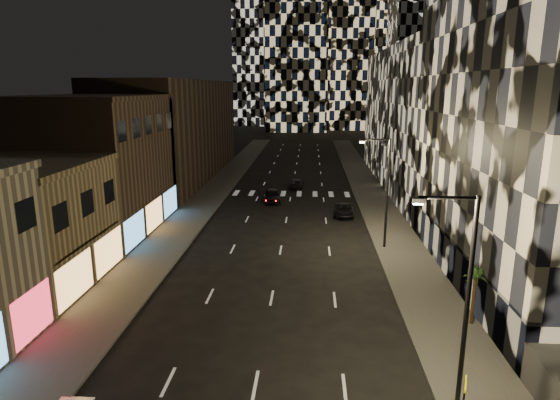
# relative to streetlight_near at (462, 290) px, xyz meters

# --- Properties ---
(sidewalk_left) EXTENTS (4.00, 120.00, 0.15)m
(sidewalk_left) POSITION_rel_streetlight_near_xyz_m (-18.35, 40.00, -5.28)
(sidewalk_left) COLOR #47443F
(sidewalk_left) RESTS_ON ground
(sidewalk_right) EXTENTS (4.00, 120.00, 0.15)m
(sidewalk_right) POSITION_rel_streetlight_near_xyz_m (1.65, 40.00, -5.28)
(sidewalk_right) COLOR #47443F
(sidewalk_right) RESTS_ON ground
(curb_left) EXTENTS (0.20, 120.00, 0.15)m
(curb_left) POSITION_rel_streetlight_near_xyz_m (-16.25, 40.00, -5.28)
(curb_left) COLOR #4C4C47
(curb_left) RESTS_ON ground
(curb_right) EXTENTS (0.20, 120.00, 0.15)m
(curb_right) POSITION_rel_streetlight_near_xyz_m (-0.45, 40.00, -5.28)
(curb_right) COLOR #4C4C47
(curb_right) RESTS_ON ground
(retail_tan) EXTENTS (10.00, 10.00, 8.00)m
(retail_tan) POSITION_rel_streetlight_near_xyz_m (-25.35, 11.00, -1.35)
(retail_tan) COLOR #8B7753
(retail_tan) RESTS_ON ground
(retail_brown) EXTENTS (10.00, 15.00, 12.00)m
(retail_brown) POSITION_rel_streetlight_near_xyz_m (-25.35, 23.50, 0.65)
(retail_brown) COLOR #453327
(retail_brown) RESTS_ON ground
(retail_filler_left) EXTENTS (10.00, 40.00, 14.00)m
(retail_filler_left) POSITION_rel_streetlight_near_xyz_m (-25.35, 50.00, 1.65)
(retail_filler_left) COLOR #453327
(retail_filler_left) RESTS_ON ground
(midrise_base) EXTENTS (0.60, 25.00, 3.00)m
(midrise_base) POSITION_rel_streetlight_near_xyz_m (3.95, 14.50, -3.85)
(midrise_base) COLOR #383838
(midrise_base) RESTS_ON ground
(midrise_filler_right) EXTENTS (16.00, 40.00, 18.00)m
(midrise_filler_right) POSITION_rel_streetlight_near_xyz_m (11.65, 47.00, 3.65)
(midrise_filler_right) COLOR #232326
(midrise_filler_right) RESTS_ON ground
(streetlight_near) EXTENTS (2.55, 0.25, 9.00)m
(streetlight_near) POSITION_rel_streetlight_near_xyz_m (0.00, 0.00, 0.00)
(streetlight_near) COLOR black
(streetlight_near) RESTS_ON sidewalk_right
(streetlight_far) EXTENTS (2.55, 0.25, 9.00)m
(streetlight_far) POSITION_rel_streetlight_near_xyz_m (0.00, 20.00, 0.00)
(streetlight_far) COLOR black
(streetlight_far) RESTS_ON sidewalk_right
(car_dark_midlane) EXTENTS (2.34, 4.63, 1.51)m
(car_dark_midlane) POSITION_rel_streetlight_near_xyz_m (-10.36, 35.51, -4.60)
(car_dark_midlane) COLOR black
(car_dark_midlane) RESTS_ON ground
(car_dark_oncoming) EXTENTS (1.88, 4.22, 1.20)m
(car_dark_oncoming) POSITION_rel_streetlight_near_xyz_m (-7.81, 43.54, -4.75)
(car_dark_oncoming) COLOR black
(car_dark_oncoming) RESTS_ON ground
(car_dark_rightlane) EXTENTS (2.43, 4.56, 1.22)m
(car_dark_rightlane) POSITION_rel_streetlight_near_xyz_m (-2.41, 29.93, -4.74)
(car_dark_rightlane) COLOR black
(car_dark_rightlane) RESTS_ON ground
(ped_sign) EXTENTS (0.30, 0.78, 2.41)m
(ped_sign) POSITION_rel_streetlight_near_xyz_m (-0.06, -1.47, -3.59)
(ped_sign) COLOR black
(ped_sign) RESTS_ON sidewalk_right
(palm_tree) EXTENTS (1.66, 1.68, 3.29)m
(palm_tree) POSITION_rel_streetlight_near_xyz_m (3.15, 7.19, -2.49)
(palm_tree) COLOR #47331E
(palm_tree) RESTS_ON sidewalk_right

